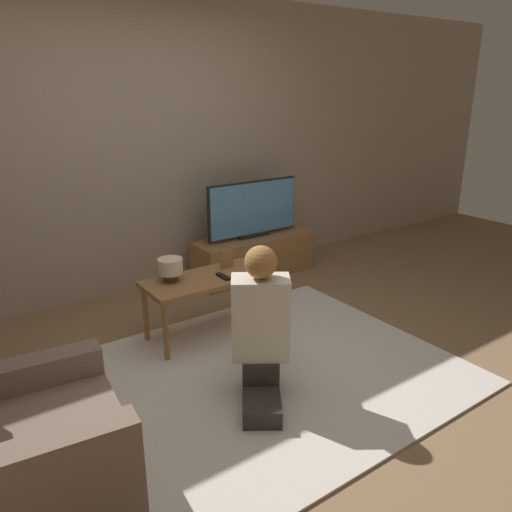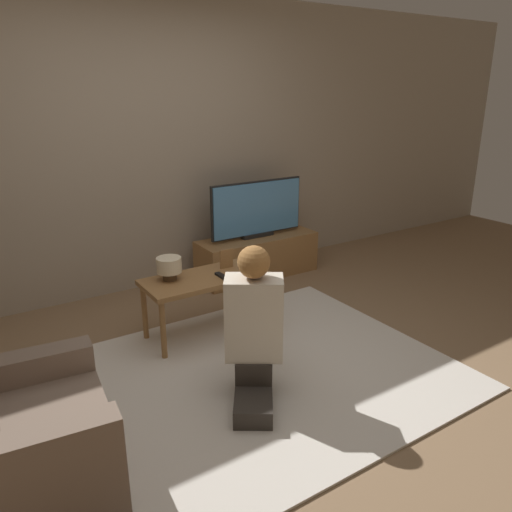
{
  "view_description": "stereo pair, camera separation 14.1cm",
  "coord_description": "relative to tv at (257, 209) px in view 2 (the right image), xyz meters",
  "views": [
    {
      "loc": [
        -1.7,
        -2.31,
        1.82
      ],
      "look_at": [
        0.43,
        0.7,
        0.55
      ],
      "focal_mm": 35.0,
      "sensor_mm": 36.0,
      "label": 1
    },
    {
      "loc": [
        -1.59,
        -2.39,
        1.82
      ],
      "look_at": [
        0.43,
        0.7,
        0.55
      ],
      "focal_mm": 35.0,
      "sensor_mm": 36.0,
      "label": 2
    }
  ],
  "objects": [
    {
      "name": "coffee_table",
      "position": [
        -1.02,
        -0.85,
        -0.26
      ],
      "size": [
        0.93,
        0.43,
        0.48
      ],
      "color": "olive",
      "rests_on": "ground_plane"
    },
    {
      "name": "picture_frame",
      "position": [
        -0.79,
        -0.78,
        -0.13
      ],
      "size": [
        0.11,
        0.01,
        0.15
      ],
      "color": "olive",
      "rests_on": "coffee_table"
    },
    {
      "name": "table_lamp",
      "position": [
        -1.27,
        -0.78,
        -0.1
      ],
      "size": [
        0.18,
        0.18,
        0.17
      ],
      "color": "#4C3823",
      "rests_on": "coffee_table"
    },
    {
      "name": "tv_stand",
      "position": [
        0.0,
        -0.0,
        -0.48
      ],
      "size": [
        1.22,
        0.41,
        0.4
      ],
      "color": "olive",
      "rests_on": "ground_plane"
    },
    {
      "name": "person_kneeling",
      "position": [
        -1.15,
        -1.72,
        -0.2
      ],
      "size": [
        0.64,
        0.79,
        0.95
      ],
      "rotation": [
        0.0,
        0.0,
        2.55
      ],
      "color": "#332D28",
      "rests_on": "rug"
    },
    {
      "name": "wall_back",
      "position": [
        -1.0,
        0.37,
        0.62
      ],
      "size": [
        10.0,
        0.06,
        2.6
      ],
      "color": "tan",
      "rests_on": "ground_plane"
    },
    {
      "name": "armchair",
      "position": [
        -2.53,
        -1.82,
        -0.4
      ],
      "size": [
        0.91,
        0.88,
        0.87
      ],
      "rotation": [
        0.0,
        0.0,
        1.47
      ],
      "color": "#7A6656",
      "rests_on": "ground_plane"
    },
    {
      "name": "tv",
      "position": [
        0.0,
        0.0,
        0.0
      ],
      "size": [
        1.0,
        0.08,
        0.55
      ],
      "color": "black",
      "rests_on": "tv_stand"
    },
    {
      "name": "rug",
      "position": [
        -1.0,
        -1.56,
        -0.68
      ],
      "size": [
        2.46,
        2.0,
        0.02
      ],
      "color": "silver",
      "rests_on": "ground_plane"
    },
    {
      "name": "ground_plane",
      "position": [
        -1.0,
        -1.56,
        -0.68
      ],
      "size": [
        10.0,
        10.0,
        0.0
      ],
      "primitive_type": "plane",
      "color": "#896B4C"
    },
    {
      "name": "remote",
      "position": [
        -0.92,
        -0.94,
        -0.2
      ],
      "size": [
        0.04,
        0.15,
        0.02
      ],
      "color": "black",
      "rests_on": "coffee_table"
    }
  ]
}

